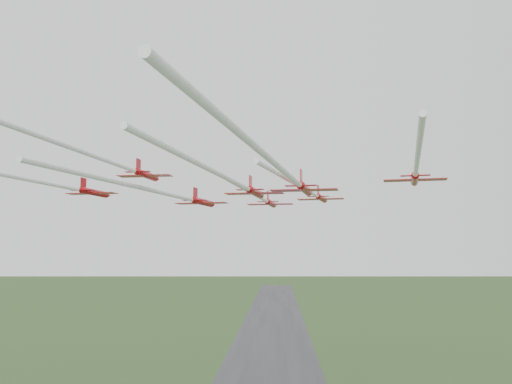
{
  "coord_description": "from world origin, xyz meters",
  "views": [
    {
      "loc": [
        3.31,
        -97.18,
        43.31
      ],
      "look_at": [
        -0.61,
        1.44,
        53.64
      ],
      "focal_mm": 40.0,
      "sensor_mm": 36.0,
      "label": 1
    }
  ],
  "objects_px": {
    "jet_lead": "(263,199)",
    "jet_row3_mid": "(237,183)",
    "jet_row4_right": "(288,174)",
    "jet_row3_left": "(65,187)",
    "jet_row2_right": "(310,192)",
    "jet_row2_left": "(174,195)",
    "jet_row4_left": "(104,160)",
    "jet_row3_right": "(416,170)"
  },
  "relations": [
    {
      "from": "jet_row2_left",
      "to": "jet_row2_right",
      "type": "distance_m",
      "value": 22.58
    },
    {
      "from": "jet_lead",
      "to": "jet_row3_right",
      "type": "height_order",
      "value": "jet_row3_right"
    },
    {
      "from": "jet_row3_left",
      "to": "jet_lead",
      "type": "bearing_deg",
      "value": 47.02
    },
    {
      "from": "jet_lead",
      "to": "jet_row4_right",
      "type": "relative_size",
      "value": 0.81
    },
    {
      "from": "jet_row4_left",
      "to": "jet_row4_right",
      "type": "height_order",
      "value": "jet_row4_left"
    },
    {
      "from": "jet_row3_left",
      "to": "jet_row4_right",
      "type": "height_order",
      "value": "jet_row3_left"
    },
    {
      "from": "jet_row4_right",
      "to": "jet_lead",
      "type": "bearing_deg",
      "value": 104.51
    },
    {
      "from": "jet_row2_left",
      "to": "jet_row4_left",
      "type": "height_order",
      "value": "jet_row4_left"
    },
    {
      "from": "jet_row2_right",
      "to": "jet_row3_left",
      "type": "bearing_deg",
      "value": -155.45
    },
    {
      "from": "jet_row4_right",
      "to": "jet_row3_left",
      "type": "bearing_deg",
      "value": 153.65
    },
    {
      "from": "jet_row4_left",
      "to": "jet_row4_right",
      "type": "relative_size",
      "value": 0.92
    },
    {
      "from": "jet_row3_right",
      "to": "jet_row4_right",
      "type": "relative_size",
      "value": 0.8
    },
    {
      "from": "jet_lead",
      "to": "jet_row3_left",
      "type": "xyz_separation_m",
      "value": [
        -30.2,
        -22.14,
        -0.02
      ]
    },
    {
      "from": "jet_lead",
      "to": "jet_row3_mid",
      "type": "xyz_separation_m",
      "value": [
        -3.01,
        -28.19,
        -0.26
      ]
    },
    {
      "from": "jet_row2_left",
      "to": "jet_row3_right",
      "type": "height_order",
      "value": "jet_row3_right"
    },
    {
      "from": "jet_row3_left",
      "to": "jet_row3_mid",
      "type": "relative_size",
      "value": 0.76
    },
    {
      "from": "jet_lead",
      "to": "jet_row3_left",
      "type": "height_order",
      "value": "jet_lead"
    },
    {
      "from": "jet_lead",
      "to": "jet_row4_left",
      "type": "relative_size",
      "value": 0.88
    },
    {
      "from": "jet_lead",
      "to": "jet_row4_right",
      "type": "xyz_separation_m",
      "value": [
        3.98,
        -46.99,
        -1.63
      ]
    },
    {
      "from": "jet_row2_right",
      "to": "jet_row4_right",
      "type": "relative_size",
      "value": 0.84
    },
    {
      "from": "jet_lead",
      "to": "jet_row3_left",
      "type": "distance_m",
      "value": 37.45
    },
    {
      "from": "jet_row3_right",
      "to": "jet_row4_left",
      "type": "xyz_separation_m",
      "value": [
        -39.57,
        -8.53,
        0.21
      ]
    },
    {
      "from": "jet_row2_right",
      "to": "jet_row3_left",
      "type": "xyz_separation_m",
      "value": [
        -38.42,
        -7.75,
        0.14
      ]
    },
    {
      "from": "jet_row3_mid",
      "to": "jet_row4_left",
      "type": "distance_m",
      "value": 19.97
    },
    {
      "from": "jet_lead",
      "to": "jet_row3_right",
      "type": "bearing_deg",
      "value": -49.22
    },
    {
      "from": "jet_row2_left",
      "to": "jet_row2_right",
      "type": "relative_size",
      "value": 1.15
    },
    {
      "from": "jet_row2_left",
      "to": "jet_row4_right",
      "type": "xyz_separation_m",
      "value": [
        18.28,
        -31.14,
        -0.83
      ]
    },
    {
      "from": "jet_row2_right",
      "to": "jet_row4_right",
      "type": "height_order",
      "value": "jet_row2_right"
    },
    {
      "from": "jet_lead",
      "to": "jet_row3_right",
      "type": "xyz_separation_m",
      "value": [
        21.37,
        -32.55,
        0.88
      ]
    },
    {
      "from": "jet_row3_right",
      "to": "jet_row4_left",
      "type": "distance_m",
      "value": 40.48
    },
    {
      "from": "jet_lead",
      "to": "jet_row2_left",
      "type": "relative_size",
      "value": 0.84
    },
    {
      "from": "jet_row3_right",
      "to": "jet_row4_right",
      "type": "height_order",
      "value": "jet_row3_right"
    },
    {
      "from": "jet_lead",
      "to": "jet_row4_left",
      "type": "height_order",
      "value": "jet_row4_left"
    },
    {
      "from": "jet_row2_left",
      "to": "jet_row2_right",
      "type": "xyz_separation_m",
      "value": [
        22.53,
        1.46,
        0.64
      ]
    },
    {
      "from": "jet_row3_mid",
      "to": "jet_row3_right",
      "type": "height_order",
      "value": "jet_row3_right"
    },
    {
      "from": "jet_row2_right",
      "to": "jet_row3_left",
      "type": "height_order",
      "value": "jet_row3_left"
    },
    {
      "from": "jet_row3_mid",
      "to": "jet_row3_right",
      "type": "xyz_separation_m",
      "value": [
        24.37,
        -4.36,
        1.14
      ]
    },
    {
      "from": "jet_row2_left",
      "to": "jet_row3_mid",
      "type": "distance_m",
      "value": 16.74
    },
    {
      "from": "jet_row2_left",
      "to": "jet_row4_left",
      "type": "distance_m",
      "value": 25.6
    },
    {
      "from": "jet_row2_left",
      "to": "jet_row3_right",
      "type": "relative_size",
      "value": 1.2
    },
    {
      "from": "jet_row3_mid",
      "to": "jet_row2_left",
      "type": "bearing_deg",
      "value": 141.55
    },
    {
      "from": "jet_row3_right",
      "to": "jet_row2_right",
      "type": "bearing_deg",
      "value": 138.33
    }
  ]
}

